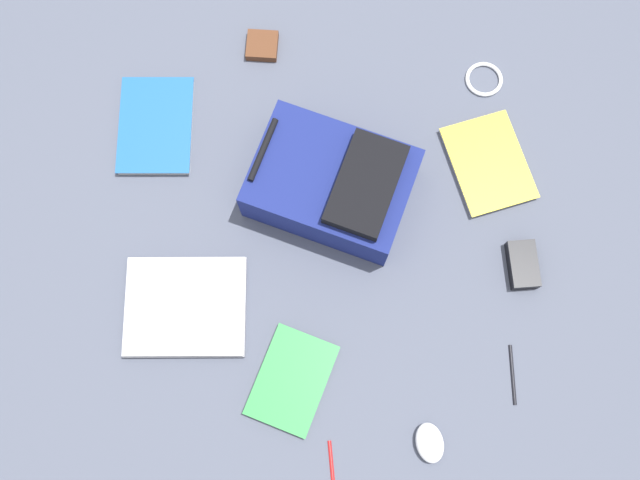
{
  "coord_description": "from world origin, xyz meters",
  "views": [
    {
      "loc": [
        -0.11,
        0.43,
        1.77
      ],
      "look_at": [
        -0.04,
        -0.01,
        0.02
      ],
      "focal_mm": 39.53,
      "sensor_mm": 36.0,
      "label": 1
    }
  ],
  "objects_px": {
    "backpack": "(334,184)",
    "power_brick": "(523,265)",
    "pen_black": "(332,472)",
    "book_comic": "(156,126)",
    "book_blue": "(488,164)",
    "cable_coil": "(484,79)",
    "book_manual": "(292,380)",
    "pen_blue": "(513,375)",
    "earbud_pouch": "(262,46)",
    "laptop": "(186,307)",
    "computer_mouse": "(430,443)"
  },
  "relations": [
    {
      "from": "laptop",
      "to": "book_blue",
      "type": "xyz_separation_m",
      "value": [
        -0.71,
        -0.5,
        -0.01
      ]
    },
    {
      "from": "book_manual",
      "to": "book_comic",
      "type": "height_order",
      "value": "book_comic"
    },
    {
      "from": "backpack",
      "to": "laptop",
      "type": "xyz_separation_m",
      "value": [
        0.32,
        0.36,
        -0.06
      ]
    },
    {
      "from": "book_blue",
      "to": "laptop",
      "type": "bearing_deg",
      "value": 35.25
    },
    {
      "from": "pen_black",
      "to": "book_comic",
      "type": "bearing_deg",
      "value": -52.83
    },
    {
      "from": "laptop",
      "to": "pen_blue",
      "type": "xyz_separation_m",
      "value": [
        -0.83,
        0.03,
        -0.01
      ]
    },
    {
      "from": "book_manual",
      "to": "power_brick",
      "type": "height_order",
      "value": "power_brick"
    },
    {
      "from": "laptop",
      "to": "computer_mouse",
      "type": "distance_m",
      "value": 0.68
    },
    {
      "from": "pen_black",
      "to": "pen_blue",
      "type": "distance_m",
      "value": 0.5
    },
    {
      "from": "power_brick",
      "to": "earbud_pouch",
      "type": "xyz_separation_m",
      "value": [
        0.77,
        -0.5,
        -0.01
      ]
    },
    {
      "from": "book_comic",
      "to": "laptop",
      "type": "bearing_deg",
      "value": 111.09
    },
    {
      "from": "cable_coil",
      "to": "pen_black",
      "type": "bearing_deg",
      "value": 76.88
    },
    {
      "from": "book_manual",
      "to": "cable_coil",
      "type": "distance_m",
      "value": 0.96
    },
    {
      "from": "laptop",
      "to": "earbud_pouch",
      "type": "relative_size",
      "value": 3.99
    },
    {
      "from": "laptop",
      "to": "book_comic",
      "type": "distance_m",
      "value": 0.5
    },
    {
      "from": "pen_blue",
      "to": "book_manual",
      "type": "bearing_deg",
      "value": 10.66
    },
    {
      "from": "power_brick",
      "to": "computer_mouse",
      "type": "bearing_deg",
      "value": 69.03
    },
    {
      "from": "backpack",
      "to": "power_brick",
      "type": "bearing_deg",
      "value": 166.89
    },
    {
      "from": "pen_blue",
      "to": "earbud_pouch",
      "type": "distance_m",
      "value": 1.1
    },
    {
      "from": "cable_coil",
      "to": "earbud_pouch",
      "type": "relative_size",
      "value": 1.21
    },
    {
      "from": "pen_blue",
      "to": "computer_mouse",
      "type": "bearing_deg",
      "value": 46.33
    },
    {
      "from": "pen_blue",
      "to": "book_blue",
      "type": "bearing_deg",
      "value": -77.69
    },
    {
      "from": "cable_coil",
      "to": "pen_black",
      "type": "height_order",
      "value": "cable_coil"
    },
    {
      "from": "cable_coil",
      "to": "laptop",
      "type": "bearing_deg",
      "value": 47.87
    },
    {
      "from": "book_manual",
      "to": "backpack",
      "type": "bearing_deg",
      "value": -92.8
    },
    {
      "from": "backpack",
      "to": "book_manual",
      "type": "height_order",
      "value": "backpack"
    },
    {
      "from": "earbud_pouch",
      "to": "pen_blue",
      "type": "bearing_deg",
      "value": 134.59
    },
    {
      "from": "earbud_pouch",
      "to": "book_comic",
      "type": "bearing_deg",
      "value": 49.64
    },
    {
      "from": "backpack",
      "to": "laptop",
      "type": "relative_size",
      "value": 1.29
    },
    {
      "from": "laptop",
      "to": "power_brick",
      "type": "distance_m",
      "value": 0.86
    },
    {
      "from": "pen_black",
      "to": "book_blue",
      "type": "bearing_deg",
      "value": -108.99
    },
    {
      "from": "laptop",
      "to": "book_comic",
      "type": "xyz_separation_m",
      "value": [
        0.18,
        -0.47,
        -0.0
      ]
    },
    {
      "from": "book_manual",
      "to": "book_comic",
      "type": "relative_size",
      "value": 0.87
    },
    {
      "from": "book_blue",
      "to": "book_manual",
      "type": "relative_size",
      "value": 1.19
    },
    {
      "from": "backpack",
      "to": "power_brick",
      "type": "distance_m",
      "value": 0.52
    },
    {
      "from": "backpack",
      "to": "laptop",
      "type": "height_order",
      "value": "backpack"
    },
    {
      "from": "laptop",
      "to": "computer_mouse",
      "type": "bearing_deg",
      "value": 160.51
    },
    {
      "from": "computer_mouse",
      "to": "book_comic",
      "type": "bearing_deg",
      "value": -60.09
    },
    {
      "from": "book_blue",
      "to": "pen_black",
      "type": "distance_m",
      "value": 0.88
    },
    {
      "from": "book_comic",
      "to": "power_brick",
      "type": "xyz_separation_m",
      "value": [
        -1.0,
        0.22,
        0.01
      ]
    },
    {
      "from": "power_brick",
      "to": "pen_black",
      "type": "distance_m",
      "value": 0.7
    },
    {
      "from": "power_brick",
      "to": "earbud_pouch",
      "type": "relative_size",
      "value": 1.43
    },
    {
      "from": "pen_black",
      "to": "cable_coil",
      "type": "bearing_deg",
      "value": -103.12
    },
    {
      "from": "book_blue",
      "to": "cable_coil",
      "type": "distance_m",
      "value": 0.25
    },
    {
      "from": "book_manual",
      "to": "pen_black",
      "type": "xyz_separation_m",
      "value": [
        -0.13,
        0.2,
        -0.01
      ]
    },
    {
      "from": "book_blue",
      "to": "book_comic",
      "type": "relative_size",
      "value": 1.04
    },
    {
      "from": "backpack",
      "to": "laptop",
      "type": "distance_m",
      "value": 0.48
    },
    {
      "from": "book_comic",
      "to": "earbud_pouch",
      "type": "height_order",
      "value": "earbud_pouch"
    },
    {
      "from": "pen_blue",
      "to": "earbud_pouch",
      "type": "relative_size",
      "value": 1.72
    },
    {
      "from": "backpack",
      "to": "book_blue",
      "type": "xyz_separation_m",
      "value": [
        -0.39,
        -0.14,
        -0.07
      ]
    }
  ]
}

